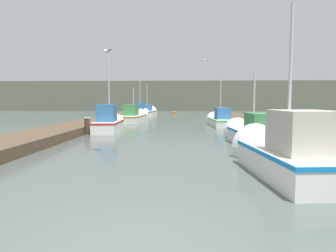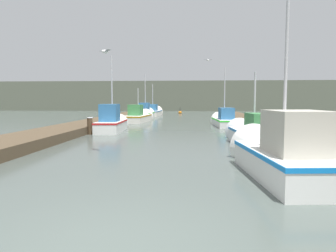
{
  "view_description": "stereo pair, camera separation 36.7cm",
  "coord_description": "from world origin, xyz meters",
  "px_view_note": "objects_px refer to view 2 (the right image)",
  "views": [
    {
      "loc": [
        0.64,
        -3.64,
        1.91
      ],
      "look_at": [
        0.1,
        9.06,
        0.81
      ],
      "focal_mm": 32.0,
      "sensor_mm": 36.0,
      "label": 1
    },
    {
      "loc": [
        1.01,
        -3.62,
        1.91
      ],
      "look_at": [
        0.1,
        9.06,
        0.81
      ],
      "focal_mm": 32.0,
      "sensor_mm": 36.0,
      "label": 2
    }
  ],
  "objects_px": {
    "fishing_boat_2": "(112,122)",
    "mooring_piling_0": "(230,115)",
    "mooring_piling_1": "(131,114)",
    "seagull_1": "(208,60)",
    "fishing_boat_1": "(252,134)",
    "fishing_boat_6": "(153,112)",
    "mooring_piling_2": "(90,126)",
    "seagull_lead": "(105,51)",
    "fishing_boat_3": "(224,120)",
    "fishing_boat_5": "(146,114)",
    "fishing_boat_0": "(280,153)",
    "fishing_boat_4": "(139,117)",
    "channel_buoy": "(180,113)"
  },
  "relations": [
    {
      "from": "fishing_boat_3",
      "to": "fishing_boat_5",
      "type": "height_order",
      "value": "fishing_boat_5"
    },
    {
      "from": "mooring_piling_2",
      "to": "seagull_lead",
      "type": "relative_size",
      "value": 1.95
    },
    {
      "from": "fishing_boat_5",
      "to": "fishing_boat_6",
      "type": "relative_size",
      "value": 0.83
    },
    {
      "from": "mooring_piling_0",
      "to": "mooring_piling_2",
      "type": "distance_m",
      "value": 14.61
    },
    {
      "from": "fishing_boat_3",
      "to": "fishing_boat_6",
      "type": "height_order",
      "value": "fishing_boat_3"
    },
    {
      "from": "mooring_piling_0",
      "to": "channel_buoy",
      "type": "height_order",
      "value": "mooring_piling_0"
    },
    {
      "from": "fishing_boat_2",
      "to": "mooring_piling_1",
      "type": "bearing_deg",
      "value": 91.76
    },
    {
      "from": "seagull_1",
      "to": "fishing_boat_4",
      "type": "bearing_deg",
      "value": -47.25
    },
    {
      "from": "mooring_piling_2",
      "to": "fishing_boat_3",
      "type": "bearing_deg",
      "value": 38.43
    },
    {
      "from": "fishing_boat_3",
      "to": "mooring_piling_1",
      "type": "distance_m",
      "value": 9.62
    },
    {
      "from": "fishing_boat_3",
      "to": "fishing_boat_6",
      "type": "xyz_separation_m",
      "value": [
        -7.07,
        14.03,
        0.04
      ]
    },
    {
      "from": "mooring_piling_1",
      "to": "seagull_1",
      "type": "xyz_separation_m",
      "value": [
        6.74,
        -7.51,
        3.96
      ]
    },
    {
      "from": "channel_buoy",
      "to": "fishing_boat_1",
      "type": "bearing_deg",
      "value": -82.28
    },
    {
      "from": "fishing_boat_6",
      "to": "channel_buoy",
      "type": "bearing_deg",
      "value": 63.93
    },
    {
      "from": "fishing_boat_2",
      "to": "mooring_piling_1",
      "type": "height_order",
      "value": "fishing_boat_2"
    },
    {
      "from": "fishing_boat_2",
      "to": "mooring_piling_0",
      "type": "relative_size",
      "value": 4.34
    },
    {
      "from": "fishing_boat_1",
      "to": "fishing_boat_6",
      "type": "bearing_deg",
      "value": 102.42
    },
    {
      "from": "fishing_boat_5",
      "to": "seagull_lead",
      "type": "bearing_deg",
      "value": -85.77
    },
    {
      "from": "fishing_boat_2",
      "to": "fishing_boat_3",
      "type": "height_order",
      "value": "fishing_boat_2"
    },
    {
      "from": "fishing_boat_2",
      "to": "seagull_lead",
      "type": "relative_size",
      "value": 10.09
    },
    {
      "from": "fishing_boat_4",
      "to": "fishing_boat_6",
      "type": "xyz_separation_m",
      "value": [
        0.02,
        10.24,
        0.03
      ]
    },
    {
      "from": "fishing_boat_1",
      "to": "fishing_boat_2",
      "type": "height_order",
      "value": "fishing_boat_2"
    },
    {
      "from": "fishing_boat_4",
      "to": "mooring_piling_1",
      "type": "distance_m",
      "value": 1.73
    },
    {
      "from": "fishing_boat_0",
      "to": "mooring_piling_1",
      "type": "relative_size",
      "value": 3.88
    },
    {
      "from": "fishing_boat_3",
      "to": "seagull_lead",
      "type": "distance_m",
      "value": 14.07
    },
    {
      "from": "fishing_boat_3",
      "to": "mooring_piling_2",
      "type": "distance_m",
      "value": 10.39
    },
    {
      "from": "fishing_boat_2",
      "to": "mooring_piling_0",
      "type": "height_order",
      "value": "fishing_boat_2"
    },
    {
      "from": "fishing_boat_1",
      "to": "fishing_boat_4",
      "type": "xyz_separation_m",
      "value": [
        -7.19,
        13.57,
        -0.02
      ]
    },
    {
      "from": "fishing_boat_0",
      "to": "mooring_piling_2",
      "type": "bearing_deg",
      "value": 127.61
    },
    {
      "from": "fishing_boat_3",
      "to": "seagull_1",
      "type": "xyz_separation_m",
      "value": [
        -1.36,
        -2.33,
        4.16
      ]
    },
    {
      "from": "fishing_boat_6",
      "to": "seagull_1",
      "type": "height_order",
      "value": "seagull_1"
    },
    {
      "from": "fishing_boat_5",
      "to": "mooring_piling_0",
      "type": "height_order",
      "value": "fishing_boat_5"
    },
    {
      "from": "fishing_boat_4",
      "to": "mooring_piling_1",
      "type": "xyz_separation_m",
      "value": [
        -1.01,
        1.39,
        0.19
      ]
    },
    {
      "from": "mooring_piling_0",
      "to": "mooring_piling_2",
      "type": "bearing_deg",
      "value": -129.15
    },
    {
      "from": "fishing_boat_0",
      "to": "fishing_boat_4",
      "type": "xyz_separation_m",
      "value": [
        -6.86,
        18.71,
        -0.11
      ]
    },
    {
      "from": "mooring_piling_0",
      "to": "channel_buoy",
      "type": "xyz_separation_m",
      "value": [
        -5.0,
        14.97,
        -0.43
      ]
    },
    {
      "from": "fishing_boat_2",
      "to": "fishing_boat_3",
      "type": "distance_m",
      "value": 8.66
    },
    {
      "from": "fishing_boat_4",
      "to": "seagull_lead",
      "type": "bearing_deg",
      "value": -79.47
    },
    {
      "from": "mooring_piling_0",
      "to": "fishing_boat_2",
      "type": "bearing_deg",
      "value": -131.64
    },
    {
      "from": "fishing_boat_1",
      "to": "fishing_boat_2",
      "type": "xyz_separation_m",
      "value": [
        -7.44,
        5.18,
        0.1
      ]
    },
    {
      "from": "mooring_piling_1",
      "to": "channel_buoy",
      "type": "distance_m",
      "value": 15.26
    },
    {
      "from": "fishing_boat_1",
      "to": "seagull_1",
      "type": "distance_m",
      "value": 8.64
    },
    {
      "from": "fishing_boat_4",
      "to": "seagull_lead",
      "type": "xyz_separation_m",
      "value": [
        1.64,
        -16.38,
        3.13
      ]
    },
    {
      "from": "fishing_boat_5",
      "to": "fishing_boat_1",
      "type": "bearing_deg",
      "value": -68.67
    },
    {
      "from": "fishing_boat_0",
      "to": "seagull_1",
      "type": "distance_m",
      "value": 13.26
    },
    {
      "from": "fishing_boat_6",
      "to": "seagull_1",
      "type": "relative_size",
      "value": 11.1
    },
    {
      "from": "mooring_piling_2",
      "to": "seagull_lead",
      "type": "xyz_separation_m",
      "value": [
        2.68,
        -6.13,
        3.08
      ]
    },
    {
      "from": "seagull_lead",
      "to": "fishing_boat_4",
      "type": "bearing_deg",
      "value": 137.58
    },
    {
      "from": "mooring_piling_0",
      "to": "seagull_1",
      "type": "height_order",
      "value": "seagull_1"
    },
    {
      "from": "fishing_boat_4",
      "to": "seagull_lead",
      "type": "relative_size",
      "value": 11.27
    }
  ]
}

